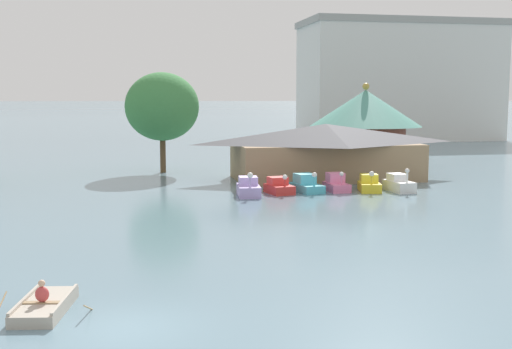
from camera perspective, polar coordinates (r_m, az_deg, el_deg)
ground_plane at (r=19.93m, az=-11.41°, el=-13.34°), size 2000.00×2000.00×0.00m
rowboat_with_rower at (r=21.95m, az=-18.32°, el=-11.03°), size 3.16×3.36×1.36m
pedal_boat_lavender at (r=44.48m, az=-0.67°, el=-1.22°), size 1.76×3.02×1.78m
pedal_boat_red at (r=45.58m, az=2.06°, el=-1.11°), size 1.91×2.60×1.47m
pedal_boat_cyan at (r=46.44m, az=4.50°, el=-0.92°), size 2.06×3.12×1.57m
pedal_boat_pink at (r=47.15m, az=7.17°, el=-0.83°), size 1.40×2.58×1.53m
pedal_boat_yellow at (r=47.31m, az=10.07°, el=-0.88°), size 1.97×2.74×1.60m
pedal_boat_white at (r=47.68m, az=12.61°, el=-0.85°), size 1.60×2.80×1.80m
boathouse at (r=53.59m, az=6.24°, el=2.17°), size 16.18×8.32×4.62m
green_roof_pavilion at (r=65.59m, az=9.71°, el=4.68°), size 11.22×11.22×8.23m
shoreline_tree_mid at (r=58.40m, az=-8.38°, el=6.00°), size 6.64×6.64×9.05m
background_building_block at (r=105.16m, az=12.67°, el=8.16°), size 31.05×13.32×18.70m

